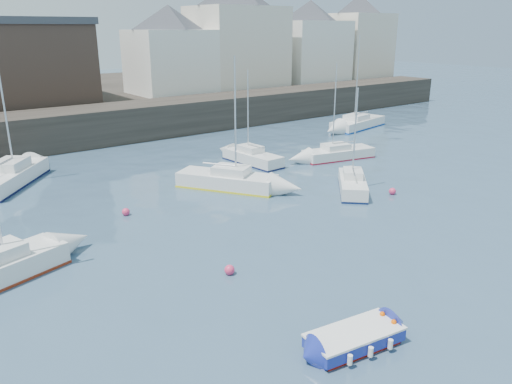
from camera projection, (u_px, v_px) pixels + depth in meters
water at (468, 322)px, 17.04m from camera, size 220.00×220.00×0.00m
quay_wall at (95, 125)px, 43.04m from camera, size 90.00×5.00×3.00m
land_strip at (38, 102)px, 56.68m from camera, size 90.00×32.00×2.80m
bldg_east_a at (237, 34)px, 57.50m from camera, size 13.36×13.36×11.80m
bldg_east_b at (310, 41)px, 63.73m from camera, size 11.88×11.88×9.95m
bldg_east_c at (358, 36)px, 68.73m from camera, size 11.14×11.14×10.95m
bldg_east_d at (170, 49)px, 52.41m from camera, size 11.14×11.14×8.95m
blue_dinghy at (354, 338)px, 15.59m from camera, size 3.29×1.89×0.60m
sailboat_b at (227, 180)px, 31.00m from camera, size 5.04×6.32×8.02m
sailboat_c at (352, 184)px, 30.41m from camera, size 4.35×4.45×6.21m
sailboat_d at (338, 153)px, 37.92m from camera, size 5.84×2.93×7.13m
sailboat_f at (252, 157)px, 36.65m from camera, size 2.01×5.27×6.72m
sailboat_g at (358, 123)px, 49.49m from camera, size 7.31×3.58×8.87m
sailboat_h at (10, 177)px, 31.54m from camera, size 5.96×6.71×8.79m
buoy_near at (230, 274)px, 20.31m from camera, size 0.42×0.42×0.42m
buoy_mid at (392, 194)px, 29.99m from camera, size 0.42×0.42×0.42m
buoy_far at (126, 215)px, 26.67m from camera, size 0.41×0.41×0.41m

